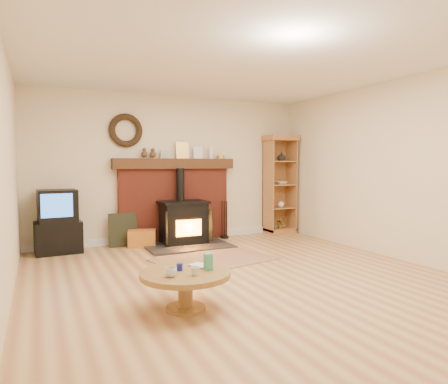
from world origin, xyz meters
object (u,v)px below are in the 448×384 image
wood_stove (184,223)px  curio_cabinet (279,185)px  tv_unit (58,223)px  coffee_table (186,278)px

wood_stove → curio_cabinet: 2.21m
tv_unit → coffee_table: bearing=-72.7°
curio_cabinet → coffee_table: (-3.13, -3.22, -0.67)m
tv_unit → curio_cabinet: (4.10, 0.09, 0.50)m
tv_unit → curio_cabinet: size_ratio=0.51×
wood_stove → coffee_table: 3.11m
curio_cabinet → coffee_table: 4.54m
wood_stove → tv_unit: 2.00m
tv_unit → coffee_table: (0.97, -3.13, -0.17)m
wood_stove → coffee_table: (-1.02, -2.94, -0.06)m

